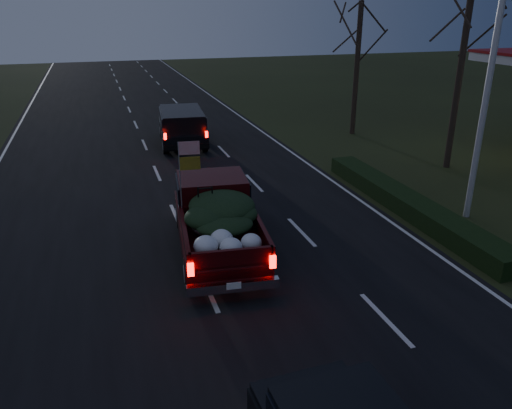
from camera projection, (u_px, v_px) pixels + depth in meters
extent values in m
plane|color=black|center=(208.00, 290.00, 12.64)|extent=(120.00, 120.00, 0.00)
cube|color=black|center=(208.00, 290.00, 12.64)|extent=(14.00, 120.00, 0.02)
cube|color=black|center=(407.00, 203.00, 17.40)|extent=(1.00, 10.00, 0.60)
cylinder|color=silver|center=(489.00, 83.00, 15.45)|extent=(0.20, 0.20, 9.00)
cylinder|color=black|center=(460.00, 70.00, 20.82)|extent=(0.28, 0.28, 8.50)
cylinder|color=black|center=(357.00, 70.00, 27.00)|extent=(0.28, 0.28, 7.00)
cube|color=#350709|center=(217.00, 229.00, 14.56)|extent=(2.76, 5.63, 0.60)
cube|color=#350709|center=(212.00, 192.00, 15.15)|extent=(2.19, 1.95, 0.98)
cube|color=black|center=(212.00, 188.00, 15.11)|extent=(2.28, 1.85, 0.60)
cube|color=#350709|center=(223.00, 239.00, 13.15)|extent=(2.33, 3.24, 0.07)
ellipsoid|color=black|center=(222.00, 214.00, 13.48)|extent=(1.94, 2.13, 0.65)
cylinder|color=gray|center=(180.00, 180.00, 13.80)|extent=(0.03, 0.03, 2.17)
cube|color=red|center=(189.00, 148.00, 13.52)|extent=(0.56, 0.08, 0.37)
cube|color=gold|center=(190.00, 163.00, 13.68)|extent=(0.56, 0.08, 0.37)
cube|color=black|center=(182.00, 131.00, 25.87)|extent=(2.62, 5.34, 0.65)
cube|color=black|center=(182.00, 119.00, 25.36)|extent=(2.36, 3.93, 0.86)
cube|color=black|center=(182.00, 117.00, 25.32)|extent=(2.46, 3.84, 0.52)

